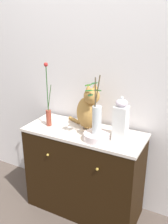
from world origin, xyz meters
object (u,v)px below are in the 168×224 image
bowl_porcelain (96,137)px  vase_glass_clear (97,118)px  cat_sitting (88,109)px  jar_lidded_porcelain (121,121)px  sideboard (84,172)px  vase_slim_green (48,110)px

bowl_porcelain → vase_glass_clear: 0.17m
cat_sitting → jar_lidded_porcelain: 0.34m
vase_glass_clear → sideboard: bearing=148.7°
sideboard → jar_lidded_porcelain: (0.33, -0.01, 0.59)m
cat_sitting → vase_slim_green: (-0.35, -0.11, -0.03)m
sideboard → vase_glass_clear: bearing=-31.3°
sideboard → bowl_porcelain: bearing=-30.9°
vase_glass_clear → vase_slim_green: bearing=173.2°
vase_slim_green → bowl_porcelain: 0.53m
cat_sitting → sideboard: bearing=-92.5°
cat_sitting → vase_glass_clear: (0.16, -0.17, 0.01)m
bowl_porcelain → jar_lidded_porcelain: bearing=28.6°
cat_sitting → vase_glass_clear: 0.23m
cat_sitting → vase_glass_clear: size_ratio=0.90×
cat_sitting → vase_glass_clear: vase_glass_clear is taller
vase_glass_clear → jar_lidded_porcelain: bearing=28.2°
bowl_porcelain → vase_glass_clear: (-0.00, -0.00, 0.17)m
bowl_porcelain → sideboard: bearing=149.1°
cat_sitting → jar_lidded_porcelain: bearing=-13.1°
cat_sitting → vase_slim_green: size_ratio=0.74×
bowl_porcelain → vase_slim_green: bearing=173.3°
cat_sitting → vase_slim_green: vase_slim_green is taller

